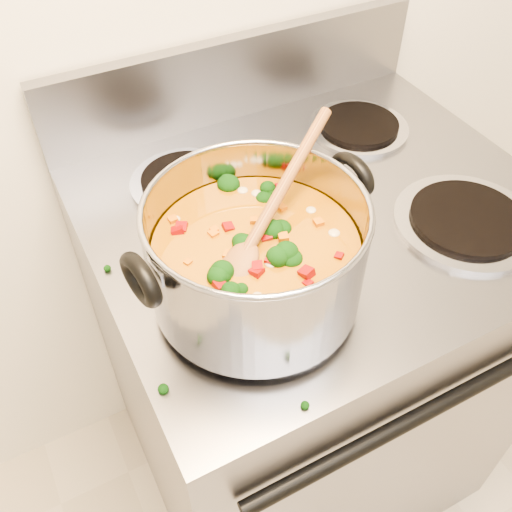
% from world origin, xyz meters
% --- Properties ---
extents(electric_range, '(0.77, 0.70, 1.08)m').
position_xyz_m(electric_range, '(0.07, 1.16, 0.47)').
color(electric_range, gray).
rests_on(electric_range, ground).
extents(stockpot, '(0.35, 0.29, 0.17)m').
position_xyz_m(stockpot, '(-0.13, 1.02, 1.01)').
color(stockpot, '#94939B').
rests_on(stockpot, electric_range).
extents(wooden_spoon, '(0.26, 0.18, 0.12)m').
position_xyz_m(wooden_spoon, '(-0.11, 1.03, 1.06)').
color(wooden_spoon, brown).
rests_on(wooden_spoon, stockpot).
extents(cooktop_crumbs, '(0.19, 0.33, 0.01)m').
position_xyz_m(cooktop_crumbs, '(-0.05, 1.09, 0.92)').
color(cooktop_crumbs, black).
rests_on(cooktop_crumbs, electric_range).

